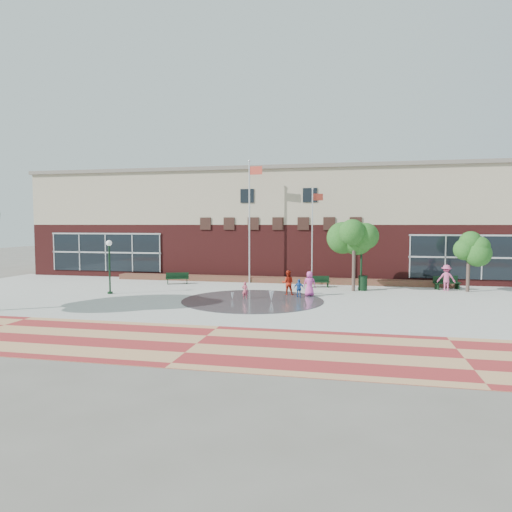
% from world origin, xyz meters
% --- Properties ---
extents(ground, '(120.00, 120.00, 0.00)m').
position_xyz_m(ground, '(0.00, 0.00, 0.00)').
color(ground, '#666056').
rests_on(ground, ground).
extents(plaza_concrete, '(46.00, 18.00, 0.01)m').
position_xyz_m(plaza_concrete, '(0.00, 4.00, 0.00)').
color(plaza_concrete, '#A8A8A0').
rests_on(plaza_concrete, ground).
extents(paver_band, '(46.00, 6.00, 0.01)m').
position_xyz_m(paver_band, '(0.00, -7.00, 0.00)').
color(paver_band, maroon).
rests_on(paver_band, ground).
extents(splash_pad, '(8.40, 8.40, 0.01)m').
position_xyz_m(splash_pad, '(0.00, 3.00, 0.00)').
color(splash_pad, '#383A3D').
rests_on(splash_pad, ground).
extents(library_building, '(44.40, 10.40, 9.20)m').
position_xyz_m(library_building, '(0.00, 17.48, 4.64)').
color(library_building, '#501A19').
rests_on(library_building, ground).
extents(flower_bed, '(26.00, 1.20, 0.40)m').
position_xyz_m(flower_bed, '(0.00, 11.60, 0.00)').
color(flower_bed, maroon).
rests_on(flower_bed, ground).
extents(flagpole_left, '(1.11, 0.21, 9.43)m').
position_xyz_m(flagpole_left, '(-1.92, 10.95, 5.25)').
color(flagpole_left, silver).
rests_on(flagpole_left, ground).
extents(flagpole_right, '(0.82, 0.42, 7.20)m').
position_xyz_m(flagpole_right, '(2.90, 10.59, 4.02)').
color(flagpole_right, silver).
rests_on(flagpole_right, ground).
extents(lamp_left, '(0.37, 0.37, 3.51)m').
position_xyz_m(lamp_left, '(-9.65, 3.66, 2.18)').
color(lamp_left, black).
rests_on(lamp_left, ground).
extents(lamp_right, '(0.46, 0.46, 4.32)m').
position_xyz_m(lamp_right, '(6.38, 8.71, 2.68)').
color(lamp_right, black).
rests_on(lamp_right, ground).
extents(bench_left, '(1.78, 1.07, 0.87)m').
position_xyz_m(bench_left, '(-7.19, 9.19, 0.28)').
color(bench_left, black).
rests_on(bench_left, ground).
extents(bench_mid, '(1.70, 0.81, 0.82)m').
position_xyz_m(bench_mid, '(3.41, 9.51, 0.27)').
color(bench_mid, black).
rests_on(bench_mid, ground).
extents(bench_right, '(1.92, 1.16, 0.94)m').
position_xyz_m(bench_right, '(12.26, 10.33, 0.30)').
color(bench_right, black).
rests_on(bench_right, ground).
extents(trash_can, '(0.64, 0.64, 1.04)m').
position_xyz_m(trash_can, '(6.51, 8.54, 0.53)').
color(trash_can, black).
rests_on(trash_can, ground).
extents(tree_mid, '(3.26, 3.26, 5.50)m').
position_xyz_m(tree_mid, '(5.88, 8.18, 4.00)').
color(tree_mid, '#3E2F28').
rests_on(tree_mid, ground).
extents(tree_small_right, '(2.44, 2.44, 4.17)m').
position_xyz_m(tree_small_right, '(13.38, 9.37, 3.05)').
color(tree_small_right, '#3E2F28').
rests_on(tree_small_right, ground).
extents(water_jet_a, '(0.32, 0.32, 0.62)m').
position_xyz_m(water_jet_a, '(1.15, 2.90, 0.00)').
color(water_jet_a, white).
rests_on(water_jet_a, ground).
extents(water_jet_b, '(0.18, 0.18, 0.41)m').
position_xyz_m(water_jet_b, '(-1.25, 3.02, 0.00)').
color(water_jet_b, white).
rests_on(water_jet_b, ground).
extents(child_splash, '(0.40, 0.28, 1.06)m').
position_xyz_m(child_splash, '(-0.57, 3.49, 0.53)').
color(child_splash, '#C1435A').
rests_on(child_splash, ground).
extents(adult_red, '(0.85, 0.71, 1.59)m').
position_xyz_m(adult_red, '(1.76, 5.56, 0.79)').
color(adult_red, '#AB2210').
rests_on(adult_red, ground).
extents(adult_pink, '(0.79, 0.53, 1.58)m').
position_xyz_m(adult_pink, '(3.15, 5.44, 0.79)').
color(adult_pink, '#D745A3').
rests_on(adult_pink, ground).
extents(child_blue, '(0.72, 0.41, 1.16)m').
position_xyz_m(child_blue, '(2.58, 4.66, 0.58)').
color(child_blue, '#1C4CA0').
rests_on(child_blue, ground).
extents(person_bench, '(1.20, 0.75, 1.79)m').
position_xyz_m(person_bench, '(12.05, 9.55, 0.89)').
color(person_bench, '#C84B80').
rests_on(person_bench, ground).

